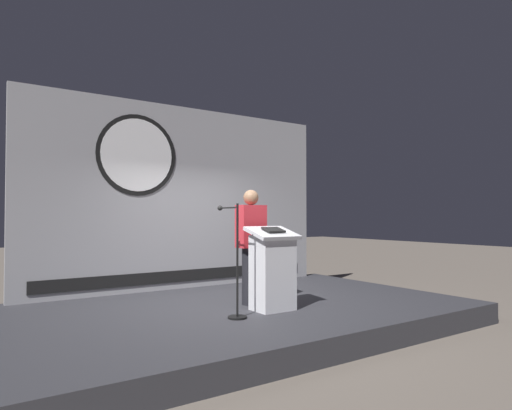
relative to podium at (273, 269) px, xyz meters
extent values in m
plane|color=#6B6056|center=(-0.18, 0.54, -0.85)|extent=(40.00, 40.00, 0.00)
cube|color=#333338|center=(-0.18, 0.54, -0.70)|extent=(6.40, 4.00, 0.30)
cube|color=#9E9EA3|center=(-0.18, 2.39, 1.06)|extent=(5.59, 0.10, 3.21)
cylinder|color=black|center=(-1.07, 2.34, 1.74)|extent=(1.36, 0.02, 1.36)
cylinder|color=white|center=(-1.07, 2.33, 1.74)|extent=(1.21, 0.02, 1.21)
cube|color=black|center=(-0.18, 2.34, -0.33)|extent=(5.03, 0.02, 0.20)
cube|color=silver|center=(0.00, 0.00, -0.04)|extent=(0.52, 0.40, 1.01)
cube|color=silver|center=(0.00, 0.00, 0.49)|extent=(0.64, 0.50, 0.18)
cube|color=black|center=(0.00, -0.02, 0.54)|extent=(0.28, 0.20, 0.08)
cylinder|color=black|center=(-0.03, 0.48, -0.14)|extent=(0.26, 0.26, 0.81)
cube|color=red|center=(-0.03, 0.48, 0.58)|extent=(0.40, 0.24, 0.61)
sphere|color=#997051|center=(-0.03, 0.48, 0.99)|extent=(0.22, 0.22, 0.22)
cylinder|color=black|center=(-0.65, -0.15, -0.53)|extent=(0.24, 0.24, 0.02)
cylinder|color=black|center=(-0.65, -0.15, 0.17)|extent=(0.03, 0.03, 1.43)
cylinder|color=black|center=(-0.65, 0.07, 0.83)|extent=(0.02, 0.44, 0.02)
sphere|color=#262626|center=(-0.65, 0.29, 0.83)|extent=(0.07, 0.07, 0.07)
camera|label=1|loc=(-3.59, -4.89, 0.72)|focal=31.35mm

